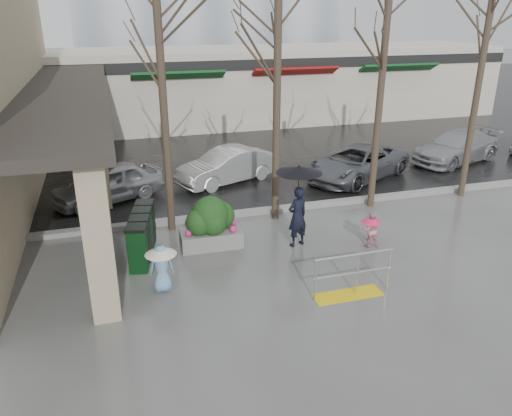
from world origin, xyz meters
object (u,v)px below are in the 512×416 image
tree_mideast (384,51)px  car_a (107,183)px  handrail (351,280)px  car_c (356,163)px  car_b (227,166)px  woman (298,198)px  child_blue (161,263)px  tree_east (487,31)px  planter (211,223)px  tree_midwest (278,40)px  car_d (457,147)px  tree_west (160,48)px  child_pink (371,227)px  news_boxes (142,234)px

tree_mideast → car_a: 9.67m
handrail → car_a: bearing=123.4°
car_a → car_c: 9.03m
car_b → woman: bearing=-16.4°
tree_mideast → child_blue: 8.94m
tree_east → planter: (-9.12, -1.44, -4.70)m
tree_midwest → car_d: 10.89m
tree_mideast → car_d: bearing=30.9°
woman → planter: woman is taller
tree_west → car_a: 5.58m
handrail → tree_midwest: 6.83m
child_pink → tree_west: bearing=-13.6°
tree_west → car_a: tree_west is taller
tree_west → news_boxes: size_ratio=3.13×
woman → child_blue: (-3.78, -1.32, -0.67)m
tree_midwest → news_boxes: tree_midwest is taller
tree_west → car_b: bearing=55.1°
tree_west → child_blue: size_ratio=5.96×
woman → car_b: size_ratio=0.60×
tree_east → child_blue: (-10.65, -3.38, -4.69)m
planter → car_c: planter is taller
handrail → woman: woman is taller
tree_midwest → planter: size_ratio=4.21×
tree_west → woman: bearing=-33.3°
handrail → car_a: car_a is taller
tree_east → planter: 10.36m
tree_west → car_c: (7.33, 2.67, -4.45)m
child_pink → car_d: bearing=-125.4°
handrail → tree_midwest: tree_midwest is taller
tree_midwest → car_b: size_ratio=1.83×
tree_mideast → car_d: size_ratio=1.50×
tree_midwest → planter: bearing=-148.2°
tree_west → car_d: (12.41, 3.54, -4.45)m
handrail → car_c: car_c is taller
tree_east → car_a: bearing=166.1°
child_blue → car_c: size_ratio=0.25×
woman → car_d: size_ratio=0.53×
tree_midwest → child_pink: bearing=-56.1°
tree_midwest → tree_east: tree_east is taller
woman → tree_east: bearing=178.1°
tree_west → planter: size_ratio=4.09×
car_b → handrail: bearing=-16.6°
tree_midwest → tree_mideast: tree_midwest is taller
tree_east → child_pink: (-5.00, -2.68, -4.82)m
tree_east → car_b: tree_east is taller
child_blue → car_c: bearing=-142.0°
news_boxes → tree_east: bearing=19.5°
tree_west → car_c: 8.98m
handrail → car_a: 9.22m
child_pink → car_c: bearing=-98.9°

